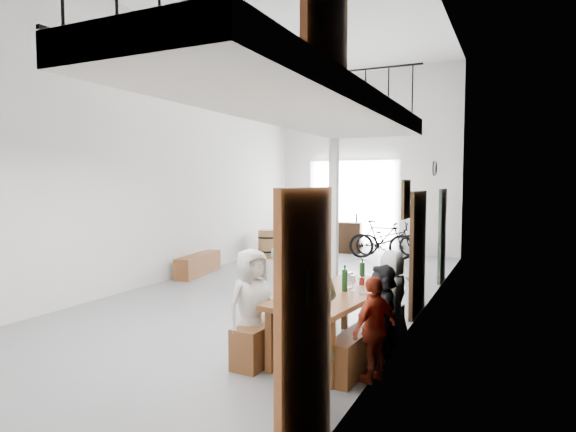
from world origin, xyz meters
The scene contains 24 objects.
floor centered at (0.00, 0.00, 0.00)m, with size 12.00×12.00×0.00m, color gray.
room_walls centered at (0.00, 0.00, 3.55)m, with size 12.00×12.00×12.00m.
gateway_portal centered at (-0.40, 5.94, 1.40)m, with size 2.80×0.08×2.80m, color white.
right_wall_decor centered at (2.70, -1.87, 1.74)m, with size 0.07×8.28×5.07m.
balcony centered at (1.98, -3.13, 2.96)m, with size 1.52×5.62×4.00m.
tasting_table centered at (2.17, -2.61, 0.71)m, with size 1.18×2.33×0.79m.
bench_inner centered at (1.47, -2.66, 0.24)m, with size 0.34×2.10×0.48m, color brown.
bench_wall centered at (2.57, -2.63, 0.23)m, with size 0.26×2.02×0.46m, color brown.
tableware centered at (2.23, -2.54, 0.93)m, with size 0.51×1.29×0.35m.
side_bench centered at (-2.50, 0.88, 0.24)m, with size 0.37×1.68×0.47m, color brown.
oak_barrel centered at (-2.21, 3.75, 0.40)m, with size 0.54×0.54×0.79m.
serving_counter centered at (-0.95, 5.65, 0.46)m, with size 1.76×0.49×0.93m, color #352311.
counter_bottles centered at (-0.95, 5.68, 1.07)m, with size 1.51×0.24×0.28m.
guest_left_a centered at (1.35, -3.36, 0.68)m, with size 0.67×0.44×1.37m, color silver.
guest_left_b centered at (1.43, -2.68, 0.66)m, with size 0.48×0.32×1.32m, color teal.
guest_left_c centered at (1.44, -2.15, 0.57)m, with size 0.55×0.43×1.13m, color silver.
guest_left_d centered at (1.39, -1.63, 0.65)m, with size 0.84×0.48×1.29m, color teal.
guest_right_a centered at (2.79, -3.24, 0.57)m, with size 0.67×0.28×1.14m, color #C53F21.
guest_right_b centered at (2.67, -2.41, 0.57)m, with size 1.05×0.34×1.13m, color black.
guest_right_c centered at (2.68, -1.97, 0.62)m, with size 0.61×0.40×1.25m, color silver.
host_standing centered at (2.41, -4.19, 0.89)m, with size 0.65×0.42×1.77m, color #4E502D.
potted_plant centered at (2.45, 0.98, 0.22)m, with size 0.40×0.34×0.44m, color #21501E.
bicycle_near centered at (0.80, 5.59, 0.49)m, with size 0.65×1.87×0.98m, color black.
bicycle_far centered at (0.75, 4.93, 0.54)m, with size 0.51×1.80×1.08m, color black.
Camera 1 is at (4.12, -8.19, 2.14)m, focal length 30.00 mm.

